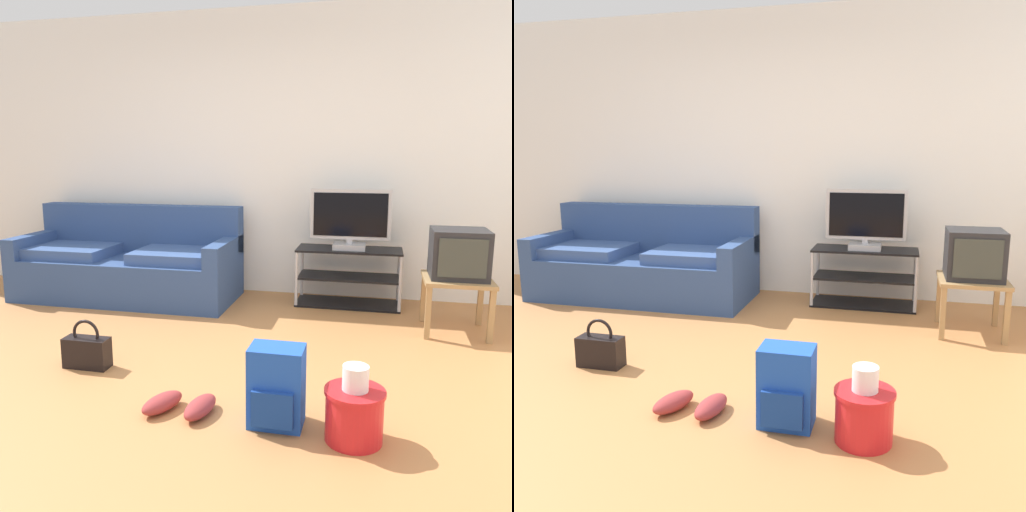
% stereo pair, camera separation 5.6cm
% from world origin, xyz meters
% --- Properties ---
extents(ground_plane, '(9.00, 9.80, 0.02)m').
position_xyz_m(ground_plane, '(0.00, 0.00, -0.01)').
color(ground_plane, '#B27542').
extents(wall_back, '(9.00, 0.10, 2.70)m').
position_xyz_m(wall_back, '(0.00, 2.45, 1.35)').
color(wall_back, white).
rests_on(wall_back, ground_plane).
extents(couch, '(2.07, 0.87, 0.87)m').
position_xyz_m(couch, '(-1.14, 1.92, 0.32)').
color(couch, navy).
rests_on(couch, ground_plane).
extents(tv_stand, '(0.93, 0.40, 0.52)m').
position_xyz_m(tv_stand, '(0.94, 2.10, 0.26)').
color(tv_stand, black).
rests_on(tv_stand, ground_plane).
extents(flat_tv, '(0.71, 0.22, 0.53)m').
position_xyz_m(flat_tv, '(0.94, 2.08, 0.79)').
color(flat_tv, '#B2B2B7').
rests_on(flat_tv, tv_stand).
extents(side_table, '(0.50, 0.50, 0.43)m').
position_xyz_m(side_table, '(1.79, 1.53, 0.36)').
color(side_table, '#9E7A4C').
rests_on(side_table, ground_plane).
extents(crt_tv, '(0.41, 0.41, 0.37)m').
position_xyz_m(crt_tv, '(1.79, 1.55, 0.62)').
color(crt_tv, '#232326').
rests_on(crt_tv, side_table).
extents(backpack, '(0.27, 0.26, 0.42)m').
position_xyz_m(backpack, '(0.71, -0.19, 0.20)').
color(backpack, blue).
rests_on(backpack, ground_plane).
extents(handbag, '(0.29, 0.13, 0.32)m').
position_xyz_m(handbag, '(-0.62, 0.25, 0.11)').
color(handbag, black).
rests_on(handbag, ground_plane).
extents(cleaning_bucket, '(0.29, 0.29, 0.38)m').
position_xyz_m(cleaning_bucket, '(1.10, -0.26, 0.16)').
color(cleaning_bucket, red).
rests_on(cleaning_bucket, ground_plane).
extents(sneakers_pair, '(0.41, 0.30, 0.09)m').
position_xyz_m(sneakers_pair, '(0.19, -0.19, 0.04)').
color(sneakers_pair, '#993333').
rests_on(sneakers_pair, ground_plane).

